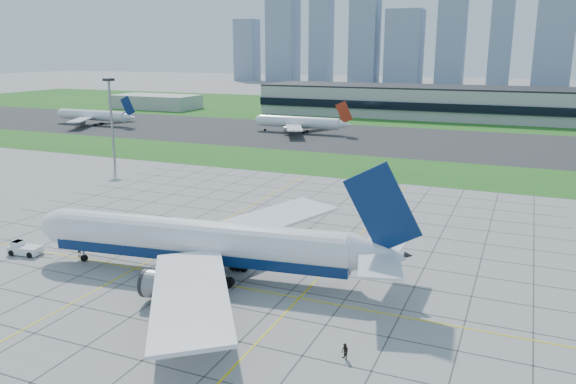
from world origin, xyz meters
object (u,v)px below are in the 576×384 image
(crew_far, at_px, (345,352))
(airliner, at_px, (202,242))
(crew_near, at_px, (79,250))
(distant_jet_0, at_px, (94,115))
(light_mast, at_px, (111,110))
(distant_jet_1, at_px, (300,122))
(pushback_tug, at_px, (24,249))

(crew_far, bearing_deg, airliner, -170.52)
(crew_near, xyz_separation_m, distant_jet_0, (-117.54, 135.63, 3.60))
(crew_near, relative_size, crew_far, 0.93)
(airliner, distance_m, distant_jet_0, 195.44)
(light_mast, distance_m, distant_jet_1, 88.37)
(light_mast, xyz_separation_m, distant_jet_0, (-70.16, 69.96, -11.69))
(crew_far, bearing_deg, light_mast, 178.96)
(pushback_tug, bearing_deg, light_mast, 111.72)
(pushback_tug, xyz_separation_m, crew_far, (60.03, -10.65, -0.04))
(crew_far, bearing_deg, distant_jet_0, 176.36)
(pushback_tug, relative_size, crew_near, 4.57)
(crew_near, relative_size, distant_jet_0, 0.04)
(distant_jet_0, bearing_deg, distant_jet_1, 7.69)
(crew_near, relative_size, distant_jet_1, 0.04)
(light_mast, relative_size, distant_jet_0, 0.60)
(light_mast, bearing_deg, pushback_tug, -60.84)
(light_mast, distance_m, crew_near, 82.40)
(light_mast, xyz_separation_m, distant_jet_1, (27.52, 83.16, -11.69))
(crew_far, distance_m, distant_jet_0, 225.71)
(airliner, height_order, distant_jet_1, airliner)
(pushback_tug, relative_size, distant_jet_1, 0.19)
(light_mast, bearing_deg, crew_near, -54.19)
(crew_near, bearing_deg, crew_far, -92.19)
(crew_far, height_order, distant_jet_1, distant_jet_1)
(crew_far, xyz_separation_m, distant_jet_0, (-168.80, 149.80, 3.53))
(airliner, xyz_separation_m, pushback_tug, (-32.62, -4.21, -4.25))
(airliner, distance_m, crew_far, 31.47)
(pushback_tug, bearing_deg, airliner, -0.08)
(pushback_tug, height_order, distant_jet_1, distant_jet_1)
(distant_jet_0, bearing_deg, airliner, -43.66)
(light_mast, relative_size, crew_near, 14.39)
(light_mast, bearing_deg, distant_jet_1, 71.69)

